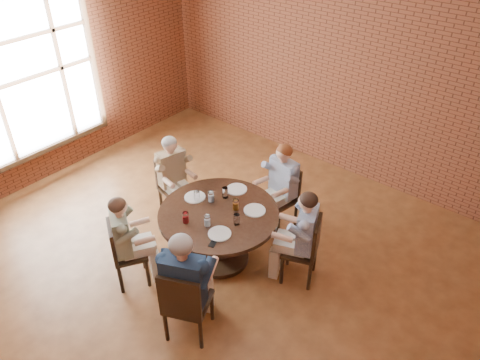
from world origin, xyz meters
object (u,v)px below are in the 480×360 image
Objects in this scene: dining_table at (219,227)px; chair_a at (306,248)px; chair_d at (123,251)px; diner_a at (301,237)px; chair_e at (185,303)px; chair_b at (284,194)px; smartphone at (213,243)px; diner_b at (280,188)px; diner_d at (128,242)px; diner_c at (174,178)px; diner_e at (187,285)px; chair_c at (172,184)px.

chair_a reaches higher than dining_table.
chair_d is (-1.59, -1.38, -0.01)m from chair_a.
diner_a is 1.32× the size of chair_e.
dining_table is at bearing -90.00° from chair_e.
smartphone is (0.12, -1.52, 0.27)m from chair_b.
diner_a is at bearing 21.65° from dining_table.
diner_b is at bearing -79.95° from chair_d.
diner_b is 2.07m from diner_d.
chair_b is 2.14m from diner_d.
diner_c is (-1.06, 0.29, 0.09)m from dining_table.
diner_c reaches higher than diner_d.
diner_d is at bearing -90.00° from chair_d.
dining_table is 1.07m from chair_a.
diner_a is 1.99m from diner_c.
diner_e reaches higher than diner_b.
dining_table is 1.10m from chair_b.
diner_e is at bearing -71.92° from diner_b.
dining_table is 1.20m from chair_e.
diner_c is at bearing -90.00° from chair_c.
smartphone is at bearing -102.24° from chair_c.
diner_b is 1.42× the size of chair_c.
diner_b is (-0.82, 0.61, 0.14)m from chair_a.
diner_c is 1.41× the size of chair_d.
diner_a is 1.02× the size of diner_d.
diner_e reaches higher than chair_c.
diner_e is (-0.46, -1.37, 0.05)m from diner_a.
chair_b is 0.73× the size of diner_c.
diner_a is 1.03m from chair_b.
chair_a is 0.71× the size of diner_b.
diner_c is (-1.24, -0.72, -0.01)m from diner_b.
chair_c is 6.62× the size of smartphone.
diner_a is 2.06m from chair_c.
chair_a is at bearing -133.13° from chair_e.
diner_e is at bearing -115.18° from diner_c.
diner_b reaches higher than chair_e.
diner_d is at bearing -33.55° from chair_e.
dining_table is 1.62× the size of chair_c.
chair_d is (-1.52, -1.35, -0.15)m from diner_a.
diner_e is (-0.04, 0.08, 0.16)m from chair_e.
dining_table is at bearing -90.00° from chair_b.
chair_b is at bearing -44.51° from chair_c.
chair_b is 1.01× the size of chair_c.
diner_b is at bearing -46.70° from chair_c.
chair_b is at bearing 90.00° from diner_b.
smartphone reaches higher than dining_table.
dining_table is at bearing 106.29° from smartphone.
chair_e is at bearing -115.37° from chair_c.
chair_e is (1.06, -0.16, -0.10)m from diner_d.
chair_a is at bearing -71.92° from diner_c.
smartphone is at bearing -54.75° from dining_table.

